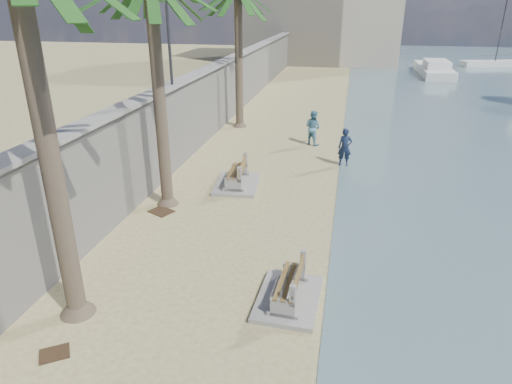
{
  "coord_description": "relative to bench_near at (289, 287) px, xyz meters",
  "views": [
    {
      "loc": [
        2.2,
        -6.14,
        6.86
      ],
      "look_at": [
        -0.5,
        7.0,
        1.2
      ],
      "focal_mm": 32.0,
      "sensor_mm": 36.0,
      "label": 1
    }
  ],
  "objects": [
    {
      "name": "seawall",
      "position": [
        -6.31,
        16.82,
        1.35
      ],
      "size": [
        0.45,
        70.0,
        3.5
      ],
      "primitive_type": "cube",
      "color": "gray",
      "rests_on": "ground_plane"
    },
    {
      "name": "yacht_far",
      "position": [
        9.09,
        39.89,
        -0.05
      ],
      "size": [
        2.76,
        9.76,
        1.5
      ],
      "primitive_type": null,
      "rotation": [
        0.0,
        0.0,
        1.57
      ],
      "color": "silver",
      "rests_on": "bay_water"
    },
    {
      "name": "person_b",
      "position": [
        -0.62,
        13.4,
        0.58
      ],
      "size": [
        1.19,
        1.12,
        1.96
      ],
      "primitive_type": "imported",
      "rotation": [
        0.0,
        0.0,
        2.59
      ],
      "color": "teal",
      "rests_on": "ground_plane"
    },
    {
      "name": "streetlight",
      "position": [
        -6.21,
        8.82,
        6.25
      ],
      "size": [
        0.28,
        0.28,
        5.12
      ],
      "color": "#2D2D33",
      "rests_on": "wall_cap"
    },
    {
      "name": "bench_near",
      "position": [
        0.0,
        0.0,
        0.0
      ],
      "size": [
        1.57,
        2.23,
        0.91
      ],
      "color": "gray",
      "rests_on": "ground_plane"
    },
    {
      "name": "debris_c",
      "position": [
        -5.08,
        4.19,
        -0.38
      ],
      "size": [
        0.99,
        0.92,
        0.03
      ],
      "primitive_type": "cube",
      "rotation": [
        0.0,
        0.0,
        2.68
      ],
      "color": "#382616",
      "rests_on": "ground_plane"
    },
    {
      "name": "wall_cap",
      "position": [
        -6.31,
        16.82,
        3.15
      ],
      "size": [
        0.8,
        70.0,
        0.12
      ],
      "primitive_type": "cube",
      "color": "gray",
      "rests_on": "seawall"
    },
    {
      "name": "sailboat_west",
      "position": [
        16.73,
        47.7,
        -0.08
      ],
      "size": [
        7.63,
        3.83,
        10.11
      ],
      "color": "silver",
      "rests_on": "bay_water"
    },
    {
      "name": "person_a",
      "position": [
        1.06,
        10.42,
        0.57
      ],
      "size": [
        0.72,
        0.51,
        1.93
      ],
      "primitive_type": "imported",
      "rotation": [
        0.0,
        0.0,
        0.05
      ],
      "color": "#131E36",
      "rests_on": "ground_plane"
    },
    {
      "name": "bench_far",
      "position": [
        -3.07,
        7.1,
        0.05
      ],
      "size": [
        1.87,
        2.56,
        1.01
      ],
      "color": "gray",
      "rests_on": "ground_plane"
    },
    {
      "name": "debris_b",
      "position": [
        -4.56,
        -2.84,
        -0.38
      ],
      "size": [
        0.76,
        0.73,
        0.03
      ],
      "primitive_type": "cube",
      "rotation": [
        0.0,
        0.0,
        3.74
      ],
      "color": "#382616",
      "rests_on": "ground_plane"
    }
  ]
}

